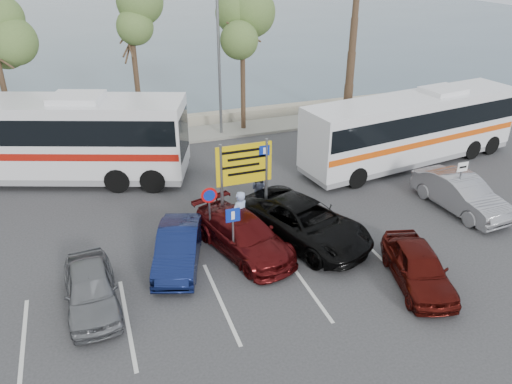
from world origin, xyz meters
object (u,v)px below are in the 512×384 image
object	(u,v)px
car_red	(418,267)
pedestrian_far	(260,190)
car_silver_a	(91,289)
suv_black	(304,222)
coach_bus_right	(411,131)
street_lamp_right	(219,56)
pedestrian_near	(240,216)
direction_sign	(244,171)
car_silver_b	(461,193)
car_maroon	(244,235)
coach_bus_left	(41,142)
car_blue	(178,248)

from	to	relation	value
car_red	pedestrian_far	size ratio (longest dim) A/B	2.36
car_silver_a	car_red	bearing A→B (deg)	-15.43
car_red	suv_black	bearing A→B (deg)	137.32
coach_bus_right	pedestrian_far	size ratio (longest dim) A/B	7.32
car_red	street_lamp_right	bearing A→B (deg)	112.77
street_lamp_right	car_silver_a	size ratio (longest dim) A/B	2.08
car_red	suv_black	distance (m)	4.47
pedestrian_near	direction_sign	bearing A→B (deg)	-145.47
pedestrian_far	car_silver_b	bearing A→B (deg)	-140.01
pedestrian_near	car_silver_b	bearing A→B (deg)	148.76
car_red	pedestrian_far	distance (m)	7.46
direction_sign	suv_black	bearing A→B (deg)	-43.38
car_maroon	direction_sign	bearing A→B (deg)	53.46
coach_bus_left	car_blue	distance (m)	10.14
direction_sign	pedestrian_far	xyz separation A→B (m)	(1.10, 1.31, -1.61)
car_blue	car_maroon	world-z (taller)	car_maroon
car_silver_a	coach_bus_left	bearing A→B (deg)	96.03
coach_bus_left	car_maroon	size ratio (longest dim) A/B	2.86
coach_bus_left	street_lamp_right	bearing A→B (deg)	17.63
direction_sign	car_blue	distance (m)	3.88
coach_bus_right	car_silver_b	size ratio (longest dim) A/B	2.67
car_red	direction_sign	bearing A→B (deg)	142.34
street_lamp_right	suv_black	size ratio (longest dim) A/B	1.45
suv_black	pedestrian_near	world-z (taller)	pedestrian_near
direction_sign	coach_bus_right	world-z (taller)	coach_bus_right
car_maroon	car_red	size ratio (longest dim) A/B	1.22
car_maroon	car_red	world-z (taller)	car_maroon
suv_black	pedestrian_near	xyz separation A→B (m)	(-2.27, 0.86, 0.24)
street_lamp_right	pedestrian_far	xyz separation A→B (m)	(-0.90, -9.01, -3.78)
pedestrian_far	coach_bus_right	bearing A→B (deg)	-106.38
car_maroon	suv_black	world-z (taller)	suv_black
street_lamp_right	car_maroon	xyz separation A→B (m)	(-2.60, -12.02, -3.91)
street_lamp_right	car_blue	size ratio (longest dim) A/B	2.00
car_blue	suv_black	xyz separation A→B (m)	(4.80, 0.00, 0.11)
coach_bus_left	suv_black	xyz separation A→B (m)	(9.30, -9.00, -1.16)
street_lamp_right	pedestrian_near	world-z (taller)	street_lamp_right
coach_bus_right	car_silver_a	world-z (taller)	coach_bus_right
car_blue	car_silver_a	bearing A→B (deg)	-137.63
direction_sign	car_red	distance (m)	7.12
coach_bus_right	car_maroon	xyz separation A→B (m)	(-10.50, -5.00, -1.02)
suv_black	direction_sign	bearing A→B (deg)	114.00
car_maroon	street_lamp_right	bearing A→B (deg)	60.85
car_silver_a	suv_black	bearing A→B (deg)	7.77
car_red	pedestrian_near	xyz separation A→B (m)	(-4.67, 4.63, 0.34)
car_maroon	pedestrian_near	size ratio (longest dim) A/B	2.35
car_maroon	car_blue	bearing A→B (deg)	163.06
car_silver_a	direction_sign	bearing A→B (deg)	24.87
street_lamp_right	car_silver_b	world-z (taller)	street_lamp_right
suv_black	car_blue	bearing A→B (deg)	157.39
street_lamp_right	car_blue	distance (m)	13.60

